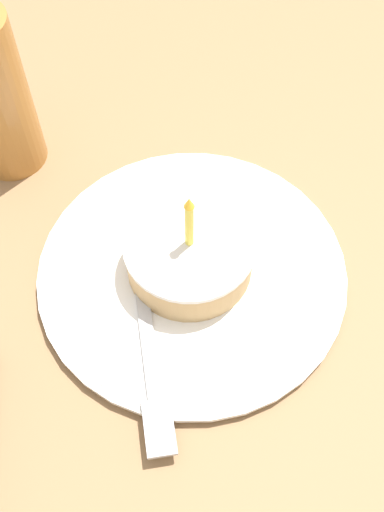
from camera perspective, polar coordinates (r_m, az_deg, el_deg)
name	(u,v)px	position (r m, az deg, el deg)	size (l,w,h in m)	color
ground_plane	(211,307)	(0.58, 1.79, -4.91)	(2.40, 2.40, 0.04)	olive
plate	(192,271)	(0.56, 0.00, -1.43)	(0.29, 0.29, 0.01)	white
cake_slice	(189,255)	(0.54, -0.24, 0.12)	(0.12, 0.12, 0.10)	tan
fork	(150,359)	(0.51, -3.99, -9.80)	(0.03, 0.19, 0.01)	#B2B2B7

